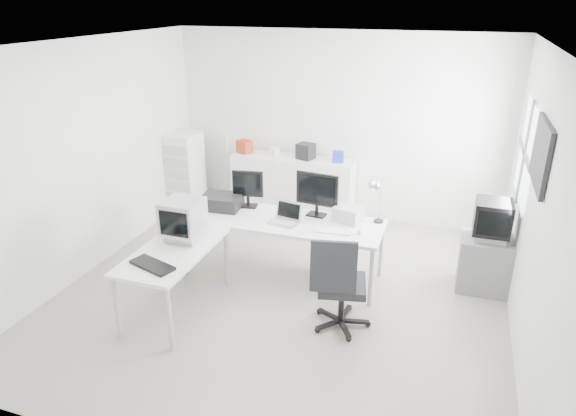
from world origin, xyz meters
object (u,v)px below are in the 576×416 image
(lcd_monitor_small, at_px, (248,188))
(crt_monitor, at_px, (183,218))
(lcd_monitor_large, at_px, (317,194))
(office_chair, at_px, (342,281))
(drawer_pedestal, at_px, (339,260))
(inkjet_printer, at_px, (222,202))
(main_desk, at_px, (283,247))
(filing_cabinet, at_px, (186,173))
(side_desk, at_px, (176,280))
(laser_printer, at_px, (348,214))
(crt_tv, at_px, (492,221))
(tv_cabinet, at_px, (485,264))
(laptop, at_px, (284,215))
(sideboard, at_px, (293,187))

(lcd_monitor_small, xyz_separation_m, crt_monitor, (-0.30, -1.10, 0.01))
(lcd_monitor_large, height_order, office_chair, lcd_monitor_large)
(drawer_pedestal, xyz_separation_m, lcd_monitor_large, (-0.35, 0.20, 0.73))
(inkjet_printer, distance_m, crt_monitor, 0.97)
(main_desk, bearing_deg, filing_cabinet, 145.33)
(drawer_pedestal, relative_size, lcd_monitor_large, 1.09)
(side_desk, distance_m, inkjet_printer, 1.29)
(side_desk, distance_m, drawer_pedestal, 1.93)
(side_desk, height_order, inkjet_printer, inkjet_printer)
(crt_monitor, distance_m, office_chair, 1.84)
(inkjet_printer, bearing_deg, laser_printer, 0.02)
(main_desk, bearing_deg, lcd_monitor_small, 155.56)
(drawer_pedestal, relative_size, crt_tv, 1.20)
(tv_cabinet, distance_m, filing_cabinet, 4.63)
(inkjet_printer, height_order, crt_tv, crt_tv)
(drawer_pedestal, xyz_separation_m, laptop, (-0.65, -0.15, 0.56))
(main_desk, xyz_separation_m, laptop, (0.05, -0.10, 0.49))
(drawer_pedestal, relative_size, sideboard, 0.32)
(main_desk, xyz_separation_m, laser_printer, (0.75, 0.22, 0.46))
(laptop, distance_m, office_chair, 1.18)
(main_desk, distance_m, laser_printer, 0.91)
(side_desk, bearing_deg, filing_cabinet, 116.62)
(office_chair, relative_size, tv_cabinet, 1.65)
(office_chair, height_order, crt_tv, crt_tv)
(filing_cabinet, bearing_deg, inkjet_printer, -46.90)
(lcd_monitor_small, height_order, laptop, lcd_monitor_small)
(lcd_monitor_small, xyz_separation_m, office_chair, (1.48, -1.06, -0.46))
(lcd_monitor_large, bearing_deg, side_desk, -125.18)
(lcd_monitor_small, bearing_deg, laptop, -39.78)
(crt_tv, bearing_deg, main_desk, -169.14)
(sideboard, relative_size, filing_cabinet, 1.49)
(main_desk, distance_m, office_chair, 1.24)
(main_desk, relative_size, tv_cabinet, 3.68)
(lcd_monitor_large, distance_m, laptop, 0.49)
(main_desk, relative_size, side_desk, 1.71)
(lcd_monitor_large, height_order, laser_printer, lcd_monitor_large)
(crt_tv, relative_size, sideboard, 0.26)
(lcd_monitor_large, relative_size, crt_monitor, 1.08)
(lcd_monitor_large, height_order, crt_tv, lcd_monitor_large)
(inkjet_printer, height_order, tv_cabinet, inkjet_printer)
(laser_printer, bearing_deg, sideboard, 141.47)
(tv_cabinet, bearing_deg, laser_printer, -171.78)
(crt_monitor, bearing_deg, lcd_monitor_small, 75.25)
(lcd_monitor_large, xyz_separation_m, crt_tv, (2.01, 0.20, -0.15))
(crt_tv, distance_m, filing_cabinet, 4.62)
(filing_cabinet, bearing_deg, sideboard, 11.81)
(lcd_monitor_large, bearing_deg, sideboard, 123.80)
(side_desk, relative_size, laser_printer, 4.49)
(lcd_monitor_small, bearing_deg, sideboard, 77.55)
(drawer_pedestal, height_order, laptop, laptop)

